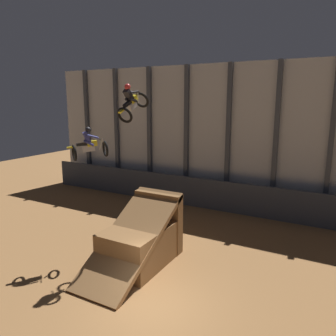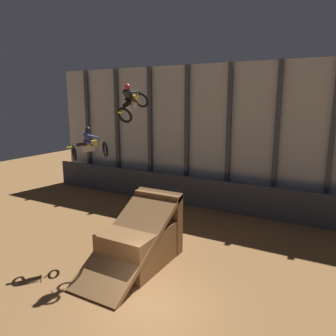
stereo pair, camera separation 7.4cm
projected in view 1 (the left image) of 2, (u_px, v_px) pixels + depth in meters
ground_plane at (152, 308)px, 11.40m from camera, size 60.00×60.00×0.00m
arena_back_wall at (252, 138)px, 20.87m from camera, size 32.00×0.40×9.45m
lower_barrier at (243, 199)px, 20.54m from camera, size 31.36×0.20×2.00m
dirt_ramp at (143, 239)px, 14.59m from camera, size 2.37×5.21×3.01m
rider_bike_left_air at (89, 146)px, 14.61m from camera, size 1.50×1.70×1.49m
rider_bike_right_air at (132, 103)px, 14.02m from camera, size 0.74×1.85×1.69m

